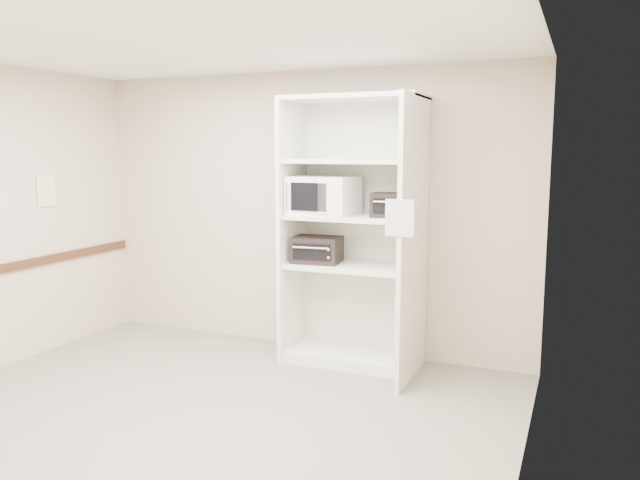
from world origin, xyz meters
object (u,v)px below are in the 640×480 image
at_px(microwave, 324,195).
at_px(toaster_oven_upper, 393,205).
at_px(shelving_unit, 358,242).
at_px(toaster_oven_lower, 317,250).

bearing_deg(microwave, toaster_oven_upper, 6.71).
relative_size(shelving_unit, toaster_oven_upper, 6.66).
xyz_separation_m(shelving_unit, toaster_oven_lower, (-0.39, -0.04, -0.09)).
xyz_separation_m(microwave, toaster_oven_upper, (0.64, 0.03, -0.07)).
bearing_deg(toaster_oven_upper, shelving_unit, 169.10).
distance_m(shelving_unit, toaster_oven_upper, 0.48).
bearing_deg(toaster_oven_lower, toaster_oven_upper, -4.49).
bearing_deg(microwave, toaster_oven_lower, 176.68).
distance_m(shelving_unit, toaster_oven_lower, 0.40).
relative_size(shelving_unit, microwave, 4.22).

